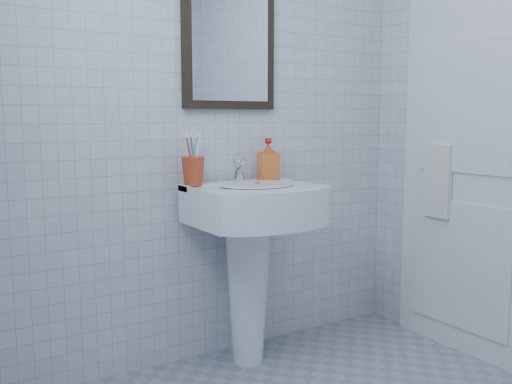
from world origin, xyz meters
TOP-DOWN VIEW (x-y plane):
  - wall_back at (0.00, 1.20)m, footprint 2.20×0.02m
  - wall_left at (-1.10, 0.00)m, footprint 0.02×2.40m
  - washbasin at (0.07, 0.99)m, footprint 0.58×0.43m
  - faucet at (0.07, 1.09)m, footprint 0.05×0.11m
  - toothbrush_cup at (-0.18, 1.09)m, footprint 0.14×0.14m
  - soap_dispenser at (0.24, 1.10)m, footprint 0.11×0.11m
  - wall_mirror at (0.07, 1.18)m, footprint 0.50×0.04m
  - bathroom_door at (1.08, 0.55)m, footprint 0.04×0.80m
  - towel_ring at (1.06, 0.70)m, footprint 0.01×0.18m
  - hand_towel at (1.04, 0.70)m, footprint 0.03×0.16m

SIDE VIEW (x-z plane):
  - washbasin at x=0.07m, z-range 0.15..1.05m
  - hand_towel at x=1.04m, z-range 0.68..1.06m
  - faucet at x=0.07m, z-range 0.87..1.00m
  - toothbrush_cup at x=-0.18m, z-range 0.89..1.02m
  - soap_dispenser at x=0.24m, z-range 0.89..1.09m
  - bathroom_door at x=1.08m, z-range 0.00..2.00m
  - towel_ring at x=1.06m, z-range 0.96..1.14m
  - wall_back at x=0.00m, z-range 0.00..2.50m
  - wall_left at x=-1.10m, z-range 0.00..2.50m
  - wall_mirror at x=0.07m, z-range 1.24..1.86m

